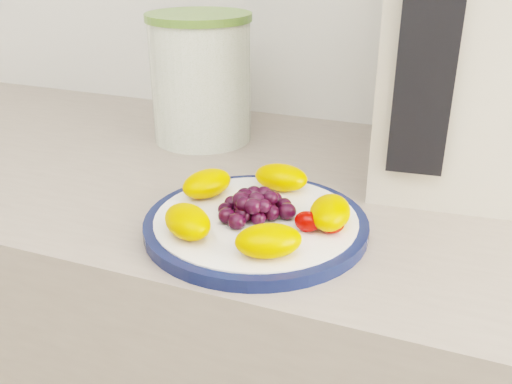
% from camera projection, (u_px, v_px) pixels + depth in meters
% --- Properties ---
extents(plate_rim, '(0.27, 0.27, 0.01)m').
position_uv_depth(plate_rim, '(256.00, 224.00, 0.68)').
color(plate_rim, '#0D163E').
rests_on(plate_rim, counter).
extents(plate_face, '(0.24, 0.24, 0.02)m').
position_uv_depth(plate_face, '(256.00, 223.00, 0.68)').
color(plate_face, white).
rests_on(plate_face, counter).
extents(canister, '(0.21, 0.21, 0.20)m').
position_uv_depth(canister, '(201.00, 82.00, 0.95)').
color(canister, '#44611F').
rests_on(canister, counter).
extents(canister_lid, '(0.22, 0.22, 0.01)m').
position_uv_depth(canister_lid, '(198.00, 17.00, 0.90)').
color(canister_lid, '#567B33').
rests_on(canister_lid, canister).
extents(appliance_body, '(0.25, 0.33, 0.39)m').
position_uv_depth(appliance_body, '(471.00, 37.00, 0.78)').
color(appliance_body, beige).
rests_on(appliance_body, counter).
extents(appliance_panel, '(0.07, 0.03, 0.29)m').
position_uv_depth(appliance_panel, '(428.00, 53.00, 0.65)').
color(appliance_panel, black).
rests_on(appliance_panel, appliance_body).
extents(fruit_plate, '(0.23, 0.22, 0.03)m').
position_uv_depth(fruit_plate, '(257.00, 206.00, 0.67)').
color(fruit_plate, '#FC8800').
rests_on(fruit_plate, plate_face).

